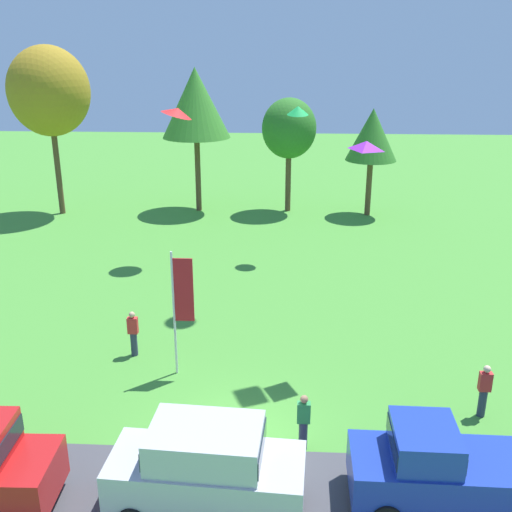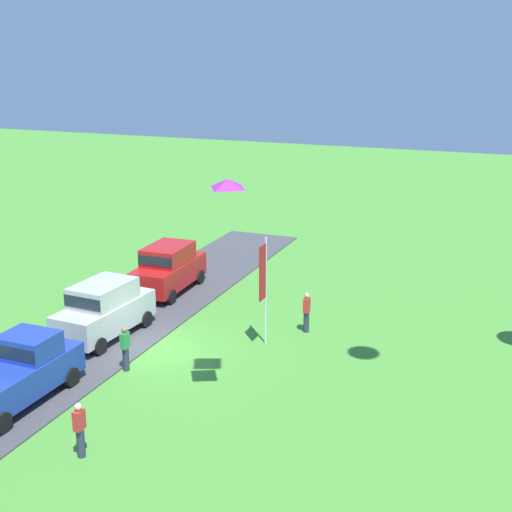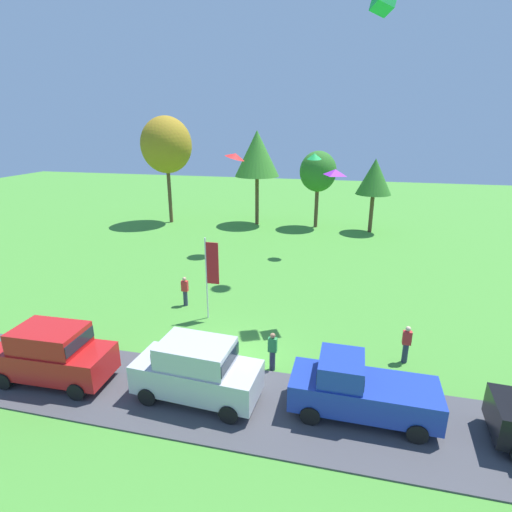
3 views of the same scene
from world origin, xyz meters
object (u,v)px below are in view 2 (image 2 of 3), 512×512
at_px(person_beside_suv, 80,429).
at_px(flag_banner, 264,279).
at_px(person_watching_sky, 307,312).
at_px(car_pickup_by_flagpole, 19,371).
at_px(car_suv_mid_row, 168,266).
at_px(car_suv_far_end, 104,308).
at_px(kite_diamond_near_flag, 227,184).
at_px(person_on_lawn, 125,348).

distance_m(person_beside_suv, flag_banner, 9.77).
distance_m(person_watching_sky, flag_banner, 2.97).
bearing_deg(car_pickup_by_flagpole, person_watching_sky, 143.32).
distance_m(car_suv_mid_row, car_suv_far_end, 5.89).
relative_size(flag_banner, kite_diamond_near_flag, 4.71).
xyz_separation_m(car_suv_far_end, person_on_lawn, (2.33, 2.43, -0.42)).
distance_m(car_suv_mid_row, person_on_lawn, 8.66).
relative_size(car_pickup_by_flagpole, person_beside_suv, 2.94).
xyz_separation_m(car_pickup_by_flagpole, person_beside_suv, (2.04, 3.82, -0.23)).
height_order(car_suv_far_end, person_watching_sky, car_suv_far_end).
xyz_separation_m(car_suv_mid_row, person_beside_suv, (13.62, 4.56, -0.42)).
bearing_deg(flag_banner, kite_diamond_near_flag, 11.14).
xyz_separation_m(person_on_lawn, person_beside_suv, (5.41, 1.85, 0.00)).
relative_size(person_watching_sky, kite_diamond_near_flag, 1.84).
xyz_separation_m(person_on_lawn, kite_diamond_near_flag, (1.89, 4.99, 6.73)).
bearing_deg(car_pickup_by_flagpole, person_on_lawn, 149.73).
bearing_deg(car_suv_far_end, person_watching_sky, 116.00).
relative_size(person_on_lawn, kite_diamond_near_flag, 1.84).
bearing_deg(car_pickup_by_flagpole, car_suv_mid_row, -176.37).
bearing_deg(flag_banner, person_beside_suv, -11.93).
bearing_deg(person_on_lawn, person_watching_sky, 140.09).
xyz_separation_m(car_suv_mid_row, car_suv_far_end, (5.88, 0.28, 0.00)).
bearing_deg(person_on_lawn, car_suv_mid_row, -161.77).
height_order(person_on_lawn, person_beside_suv, same).
bearing_deg(car_suv_far_end, flag_banner, 104.62).
relative_size(car_suv_mid_row, car_suv_far_end, 0.99).
distance_m(car_pickup_by_flagpole, person_on_lawn, 3.91).
xyz_separation_m(person_watching_sky, person_on_lawn, (5.94, -4.97, 0.00)).
xyz_separation_m(car_suv_far_end, person_beside_suv, (7.74, 4.28, -0.42)).
xyz_separation_m(car_suv_mid_row, kite_diamond_near_flag, (10.11, 7.69, 6.31)).
relative_size(car_suv_far_end, car_pickup_by_flagpole, 0.94).
xyz_separation_m(car_suv_mid_row, flag_banner, (4.25, 6.54, 1.48)).
distance_m(car_suv_far_end, car_pickup_by_flagpole, 5.73).
bearing_deg(person_beside_suv, person_on_lawn, -161.09).
distance_m(person_beside_suv, kite_diamond_near_flag, 8.21).
distance_m(car_suv_far_end, flag_banner, 6.64).
bearing_deg(car_suv_mid_row, person_beside_suv, 18.50).
height_order(car_pickup_by_flagpole, person_watching_sky, car_pickup_by_flagpole).
distance_m(car_pickup_by_flagpole, flag_banner, 9.51).
height_order(person_watching_sky, kite_diamond_near_flag, kite_diamond_near_flag).
bearing_deg(person_watching_sky, flag_banner, -29.93).
height_order(person_on_lawn, flag_banner, flag_banner).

